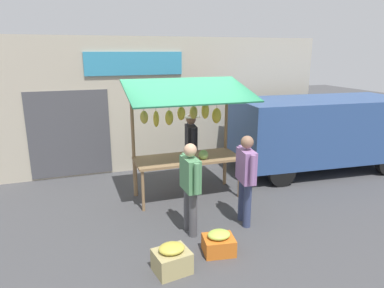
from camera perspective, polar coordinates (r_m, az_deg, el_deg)
The scene contains 9 objects.
ground_plane at distance 7.62m, azimuth -0.74°, elevation -8.55°, with size 40.00×40.00×0.00m, color #424244.
street_backdrop at distance 9.18m, azimuth -5.45°, elevation 6.53°, with size 9.00×0.30×3.40m.
market_stall at distance 7.19m, azimuth -0.73°, elevation 2.99°, with size 2.50×1.46×2.50m.
vendor_with_sunhat at distance 8.07m, azimuth -0.17°, elevation 0.14°, with size 0.43×0.69×1.65m.
shopper_with_ponytail at distance 5.84m, azimuth -0.28°, elevation -6.38°, with size 0.23×0.69×1.60m.
shopper_in_striped_shirt at distance 6.21m, azimuth 8.83°, elevation -4.88°, with size 0.28×0.70×1.65m.
parked_van at distance 9.48m, azimuth 19.46°, elevation 2.45°, with size 4.52×2.16×1.88m.
produce_crate_near at distance 5.19m, azimuth -3.33°, elevation -18.35°, with size 0.55×0.49×0.43m.
produce_crate_side at distance 5.61m, azimuth 4.41°, elevation -15.89°, with size 0.53×0.46×0.37m.
Camera 1 is at (2.18, 6.63, 3.06)m, focal length 32.46 mm.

